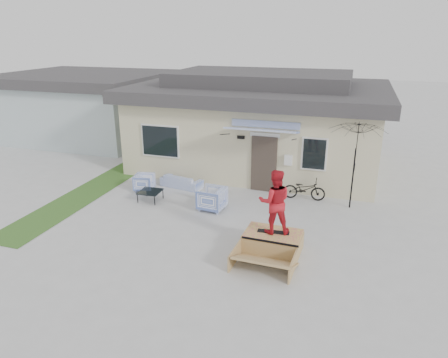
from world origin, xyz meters
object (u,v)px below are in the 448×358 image
(loveseat, at_px, (182,179))
(patio_umbrella, at_px, (355,159))
(skateboard, at_px, (273,231))
(skater, at_px, (275,200))
(bicycle, at_px, (304,187))
(armchair_right, at_px, (212,197))
(skate_ramp, at_px, (273,241))
(armchair_left, at_px, (144,181))
(coffee_table, at_px, (150,196))

(loveseat, bearing_deg, patio_umbrella, -170.35)
(skateboard, relative_size, skater, 0.49)
(bicycle, xyz_separation_m, skateboard, (-0.35, -3.88, 0.06))
(loveseat, relative_size, skater, 0.92)
(armchair_right, xyz_separation_m, skate_ramp, (2.50, -2.09, -0.18))
(patio_umbrella, distance_m, skate_ramp, 4.41)
(bicycle, bearing_deg, armchair_right, 120.03)
(armchair_left, xyz_separation_m, armchair_right, (3.01, -0.90, 0.08))
(armchair_right, xyz_separation_m, coffee_table, (-2.33, 0.05, -0.25))
(skate_ramp, bearing_deg, skateboard, 90.00)
(armchair_left, distance_m, coffee_table, 1.10)
(loveseat, relative_size, skate_ramp, 0.81)
(armchair_right, bearing_deg, armchair_left, -101.86)
(armchair_left, bearing_deg, skate_ramp, -129.39)
(loveseat, bearing_deg, skateboard, 149.91)
(armchair_right, relative_size, patio_umbrella, 0.38)
(armchair_left, distance_m, patio_umbrella, 7.61)
(armchair_right, distance_m, skateboard, 3.23)
(bicycle, distance_m, patio_umbrella, 2.06)
(skateboard, bearing_deg, armchair_right, 136.27)
(loveseat, bearing_deg, skate_ramp, 149.51)
(patio_umbrella, relative_size, skater, 1.28)
(bicycle, bearing_deg, coffee_table, 106.22)
(armchair_left, bearing_deg, skateboard, -128.97)
(patio_umbrella, height_order, skater, skater)
(armchair_right, distance_m, bicycle, 3.39)
(coffee_table, height_order, skateboard, skateboard)
(armchair_left, distance_m, skate_ramp, 6.27)
(loveseat, distance_m, bicycle, 4.68)
(loveseat, relative_size, armchair_left, 2.33)
(armchair_left, distance_m, skater, 6.34)
(armchair_left, xyz_separation_m, coffee_table, (0.68, -0.85, -0.17))
(patio_umbrella, height_order, skateboard, patio_umbrella)
(skateboard, bearing_deg, armchair_left, 147.34)
(armchair_left, xyz_separation_m, bicycle, (5.86, 0.94, 0.12))
(patio_umbrella, bearing_deg, armchair_right, -160.46)
(loveseat, xyz_separation_m, coffee_table, (-0.51, -1.62, -0.14))
(loveseat, height_order, bicycle, bicycle)
(patio_umbrella, bearing_deg, coffee_table, -167.31)
(bicycle, bearing_deg, skateboard, 172.05)
(skateboard, xyz_separation_m, skater, (0.00, 0.00, 0.92))
(patio_umbrella, bearing_deg, skater, -118.25)
(patio_umbrella, xyz_separation_m, skater, (-1.94, -3.61, -0.29))
(skateboard, bearing_deg, bicycle, 80.29)
(armchair_right, xyz_separation_m, skateboard, (2.50, -2.04, 0.11))
(skater, bearing_deg, armchair_right, -55.88)
(armchair_right, bearing_deg, coffee_table, -86.45)
(armchair_left, relative_size, armchair_right, 0.82)
(armchair_left, bearing_deg, loveseat, -67.84)
(coffee_table, bearing_deg, skateboard, -23.36)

